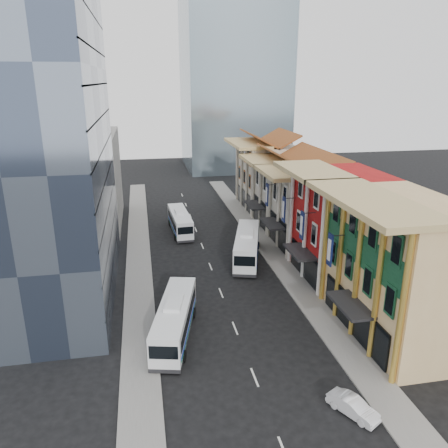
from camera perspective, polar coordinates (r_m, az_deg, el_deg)
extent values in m
plane|color=black|center=(34.29, 4.47, -20.33)|extent=(200.00, 200.00, 0.00)
cube|color=slate|center=(54.67, 7.08, -4.78)|extent=(3.00, 90.00, 0.15)
cube|color=slate|center=(52.29, -11.07, -6.10)|extent=(3.00, 90.00, 0.15)
cube|color=#DDB97F|center=(40.54, 22.30, -5.45)|extent=(8.00, 14.00, 12.00)
cube|color=#A61412|center=(50.25, 15.06, -0.17)|extent=(8.00, 10.00, 12.00)
cube|color=beige|center=(58.82, 11.05, 1.79)|extent=(8.00, 9.00, 10.00)
cube|color=beige|center=(66.94, 8.25, 3.95)|extent=(8.00, 9.00, 10.00)
cube|color=beige|center=(76.56, 5.73, 6.24)|extent=(8.00, 12.00, 11.00)
cube|color=#3F4B63|center=(46.19, -22.91, 8.95)|extent=(12.00, 26.00, 30.00)
cube|color=gray|center=(69.78, -17.69, 5.55)|extent=(10.00, 18.00, 14.00)
imported|color=silver|center=(32.81, 16.50, -21.90)|extent=(2.88, 3.75, 1.19)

